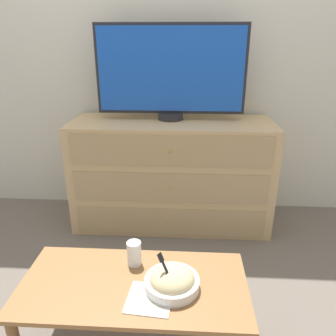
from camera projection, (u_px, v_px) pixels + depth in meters
ground_plane at (160, 202)px, 2.88m from camera, size 12.00×12.00×0.00m
wall_back at (158, 45)px, 2.42m from camera, size 12.00×0.05×2.60m
dresser at (172, 174)px, 2.46m from camera, size 1.44×0.53×0.80m
tv at (171, 72)px, 2.25m from camera, size 1.04×0.18×0.65m
coffee_table at (134, 294)px, 1.39m from camera, size 0.96×0.46×0.39m
takeout_bowl at (172, 280)px, 1.33m from camera, size 0.23×0.23×0.17m
drink_cup at (134, 255)px, 1.47m from camera, size 0.07×0.07×0.11m
napkin at (149, 299)px, 1.29m from camera, size 0.19×0.19×0.00m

